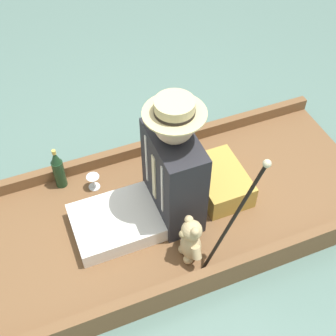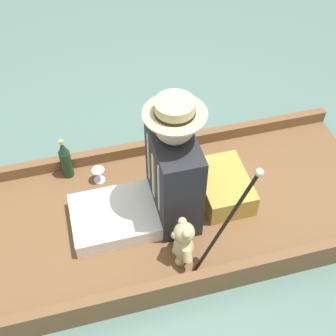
# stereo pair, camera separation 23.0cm
# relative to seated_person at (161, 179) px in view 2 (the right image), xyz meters

# --- Properties ---
(ground_plane) EXTENTS (16.00, 16.00, 0.00)m
(ground_plane) POSITION_rel_seated_person_xyz_m (0.01, -0.00, -0.46)
(ground_plane) COLOR slate
(punt_boat) EXTENTS (1.17, 2.87, 0.21)m
(punt_boat) POSITION_rel_seated_person_xyz_m (0.01, -0.00, -0.39)
(punt_boat) COLOR brown
(punt_boat) RESTS_ON ground_plane
(seat_cushion) EXTENTS (0.45, 0.31, 0.17)m
(seat_cushion) POSITION_rel_seated_person_xyz_m (0.04, -0.43, -0.25)
(seat_cushion) COLOR #B7933D
(seat_cushion) RESTS_ON punt_boat
(seated_person) EXTENTS (0.47, 0.83, 0.91)m
(seated_person) POSITION_rel_seated_person_xyz_m (0.00, 0.00, 0.00)
(seated_person) COLOR white
(seated_person) RESTS_ON punt_boat
(teddy_bear) EXTENTS (0.23, 0.14, 0.34)m
(teddy_bear) POSITION_rel_seated_person_xyz_m (-0.36, -0.04, -0.18)
(teddy_bear) COLOR tan
(teddy_bear) RESTS_ON punt_boat
(wine_glass) EXTENTS (0.09, 0.09, 0.11)m
(wine_glass) POSITION_rel_seated_person_xyz_m (0.38, 0.34, -0.26)
(wine_glass) COLOR silver
(wine_glass) RESTS_ON punt_boat
(walking_cane) EXTENTS (0.04, 0.32, 0.83)m
(walking_cane) POSITION_rel_seated_person_xyz_m (-0.48, -0.25, 0.15)
(walking_cane) COLOR black
(walking_cane) RESTS_ON punt_boat
(champagne_bottle) EXTENTS (0.08, 0.08, 0.33)m
(champagne_bottle) POSITION_rel_seated_person_xyz_m (0.48, 0.54, -0.18)
(champagne_bottle) COLOR #19381E
(champagne_bottle) RESTS_ON punt_boat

